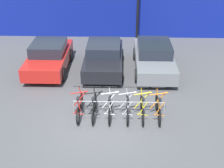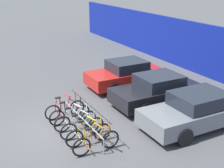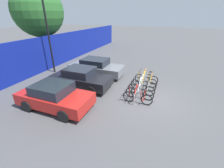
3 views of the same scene
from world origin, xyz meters
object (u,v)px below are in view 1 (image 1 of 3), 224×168
object	(u,v)px
bicycle_orange	(158,109)
car_grey	(154,57)
car_black	(104,57)
bicycle_red	(80,107)
car_red	(49,57)
bicycle_black	(94,107)
bicycle_yellow	(142,108)
bicycle_silver	(127,108)
bicycle_white	(110,108)
bike_rack	(119,103)

from	to	relation	value
bicycle_orange	car_grey	bearing A→B (deg)	87.29
car_black	bicycle_red	bearing A→B (deg)	-99.71
car_red	car_grey	xyz separation A→B (m)	(5.15, 0.11, 0.00)
bicycle_black	bicycle_yellow	bearing A→B (deg)	1.35
car_red	bicycle_orange	bearing A→B (deg)	-39.20
bicycle_red	car_grey	xyz separation A→B (m)	(3.15, 4.16, 0.31)
car_grey	bicycle_red	bearing A→B (deg)	-127.14
bicycle_red	bicycle_silver	bearing A→B (deg)	1.41
bicycle_white	car_black	bearing A→B (deg)	97.73
bicycle_red	car_grey	bearing A→B (deg)	54.27
bike_rack	bicycle_red	xyz separation A→B (m)	(-1.49, -0.15, -0.11)
bicycle_yellow	car_black	world-z (taller)	car_black
bicycle_silver	car_grey	size ratio (longest dim) A/B	0.39
bicycle_yellow	car_grey	xyz separation A→B (m)	(0.78, 4.16, 0.31)
car_red	car_black	world-z (taller)	same
car_red	bicycle_white	bearing A→B (deg)	-52.22
bicycle_black	bicycle_white	bearing A→B (deg)	1.35
bike_rack	bicycle_red	size ratio (longest dim) A/B	2.06
car_red	bicycle_silver	bearing A→B (deg)	-46.81
bicycle_black	car_red	bearing A→B (deg)	123.49
bicycle_white	bicycle_orange	size ratio (longest dim) A/B	1.00
car_grey	car_red	bearing A→B (deg)	-178.77
bicycle_orange	car_grey	size ratio (longest dim) A/B	0.39
bicycle_silver	bicycle_yellow	xyz separation A→B (m)	(0.56, 0.00, 0.00)
bicycle_white	bicycle_yellow	xyz separation A→B (m)	(1.23, 0.00, 0.00)
bike_rack	car_black	xyz separation A→B (m)	(-0.79, 3.94, 0.21)
bike_rack	bicycle_silver	world-z (taller)	bicycle_silver
bike_rack	bicycle_yellow	xyz separation A→B (m)	(0.88, -0.15, -0.11)
bike_rack	car_grey	bearing A→B (deg)	67.46
bicycle_red	car_black	xyz separation A→B (m)	(0.70, 4.09, 0.31)
bicycle_silver	car_grey	xyz separation A→B (m)	(1.34, 4.16, 0.31)
bicycle_yellow	bicycle_orange	world-z (taller)	same
bicycle_black	car_black	distance (m)	4.10
bicycle_red	bicycle_yellow	distance (m)	2.37
bicycle_white	bicycle_yellow	world-z (taller)	same
bicycle_black	bicycle_orange	bearing A→B (deg)	1.35
bicycle_silver	bicycle_orange	distance (m)	1.16
bicycle_silver	car_red	bearing A→B (deg)	134.29
bicycle_black	bicycle_silver	world-z (taller)	same
bicycle_black	car_red	xyz separation A→B (m)	(-2.55, 4.05, 0.31)
bicycle_red	bicycle_yellow	world-z (taller)	same
bicycle_red	bicycle_black	distance (m)	0.55
bicycle_red	bicycle_yellow	size ratio (longest dim) A/B	1.00
bicycle_yellow	car_red	world-z (taller)	car_red
bicycle_white	car_grey	distance (m)	4.63
bicycle_red	bicycle_yellow	bearing A→B (deg)	1.41
bicycle_black	bicycle_yellow	distance (m)	1.82
bicycle_black	car_grey	world-z (taller)	car_grey
car_black	bicycle_silver	bearing A→B (deg)	-74.81
bicycle_white	car_red	world-z (taller)	car_red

